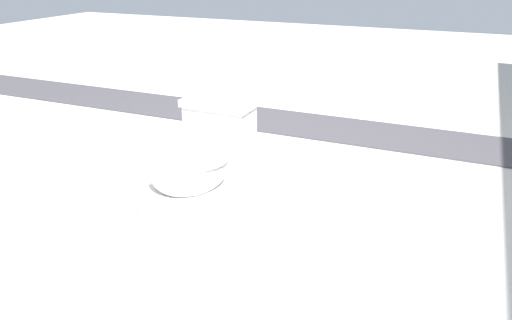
{
  "coord_description": "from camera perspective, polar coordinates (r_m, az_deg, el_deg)",
  "views": [
    {
      "loc": [
        2.08,
        1.13,
        1.19
      ],
      "look_at": [
        0.11,
        0.26,
        0.3
      ],
      "focal_mm": 35.0,
      "sensor_mm": 36.0,
      "label": 1
    }
  ],
  "objects": [
    {
      "name": "toilet",
      "position": [
        2.48,
        -6.39,
        -0.66
      ],
      "size": [
        0.64,
        0.39,
        0.52
      ],
      "rotation": [
        0.0,
        0.0,
        -0.01
      ],
      "color": "white",
      "rests_on": "ground"
    },
    {
      "name": "gravel_strip",
      "position": [
        3.66,
        12.63,
        3.02
      ],
      "size": [
        0.56,
        8.0,
        0.01
      ],
      "primitive_type": "cube",
      "color": "#423F44",
      "rests_on": "ground"
    },
    {
      "name": "ground_plane",
      "position": [
        2.64,
        -4.23,
        -4.31
      ],
      "size": [
        14.0,
        14.0,
        0.0
      ],
      "primitive_type": "plane",
      "color": "beige"
    }
  ]
}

